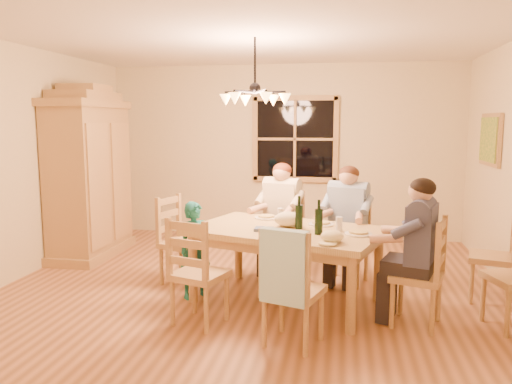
% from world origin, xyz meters
% --- Properties ---
extents(floor, '(5.50, 5.50, 0.00)m').
position_xyz_m(floor, '(0.00, 0.00, 0.00)').
color(floor, brown).
rests_on(floor, ground).
extents(ceiling, '(5.50, 5.00, 0.02)m').
position_xyz_m(ceiling, '(0.00, 0.00, 2.70)').
color(ceiling, white).
rests_on(ceiling, wall_back).
extents(wall_back, '(5.50, 0.02, 2.70)m').
position_xyz_m(wall_back, '(0.00, 2.50, 1.35)').
color(wall_back, beige).
rests_on(wall_back, floor).
extents(wall_left, '(0.02, 5.00, 2.70)m').
position_xyz_m(wall_left, '(-2.75, 0.00, 1.35)').
color(wall_left, beige).
rests_on(wall_left, floor).
extents(window, '(1.30, 0.06, 1.30)m').
position_xyz_m(window, '(0.20, 2.47, 1.55)').
color(window, black).
rests_on(window, wall_back).
extents(painting, '(0.06, 0.78, 0.64)m').
position_xyz_m(painting, '(2.71, 1.20, 1.60)').
color(painting, '#9B7343').
rests_on(painting, wall_right).
extents(chandelier, '(0.77, 0.68, 0.71)m').
position_xyz_m(chandelier, '(-0.00, 0.00, 2.08)').
color(chandelier, black).
rests_on(chandelier, ceiling).
extents(armoire, '(0.66, 1.40, 2.30)m').
position_xyz_m(armoire, '(-2.42, 0.88, 1.06)').
color(armoire, '#9B7343').
rests_on(armoire, floor).
extents(dining_table, '(2.10, 1.64, 0.76)m').
position_xyz_m(dining_table, '(0.40, -0.46, 0.66)').
color(dining_table, '#A6874A').
rests_on(dining_table, floor).
extents(chair_far_left, '(0.55, 0.54, 0.99)m').
position_xyz_m(chair_far_left, '(0.23, 0.51, 0.30)').
color(chair_far_left, '#A48148').
rests_on(chair_far_left, floor).
extents(chair_far_right, '(0.55, 0.54, 0.99)m').
position_xyz_m(chair_far_right, '(1.01, 0.26, 0.30)').
color(chair_far_right, '#A48148').
rests_on(chair_far_right, floor).
extents(chair_near_left, '(0.55, 0.54, 0.99)m').
position_xyz_m(chair_near_left, '(-0.30, -1.14, 0.30)').
color(chair_near_left, '#A48148').
rests_on(chair_near_left, floor).
extents(chair_near_right, '(0.55, 0.54, 0.99)m').
position_xyz_m(chair_near_right, '(0.57, -1.43, 0.30)').
color(chair_near_right, '#A48148').
rests_on(chair_near_right, floor).
extents(chair_end_left, '(0.54, 0.55, 0.99)m').
position_xyz_m(chair_end_left, '(-0.81, -0.07, 0.30)').
color(chair_end_left, '#A48148').
rests_on(chair_end_left, floor).
extents(chair_end_right, '(0.54, 0.55, 0.99)m').
position_xyz_m(chair_end_right, '(1.62, -0.85, 0.30)').
color(chair_end_right, '#A48148').
rests_on(chair_end_right, floor).
extents(adult_woman, '(0.49, 0.52, 0.87)m').
position_xyz_m(adult_woman, '(0.23, 0.51, 0.84)').
color(adult_woman, beige).
rests_on(adult_woman, floor).
extents(adult_plaid_man, '(0.49, 0.52, 0.87)m').
position_xyz_m(adult_plaid_man, '(1.01, 0.26, 0.84)').
color(adult_plaid_man, '#365C94').
rests_on(adult_plaid_man, floor).
extents(adult_slate_man, '(0.52, 0.49, 0.87)m').
position_xyz_m(adult_slate_man, '(1.62, -0.85, 0.84)').
color(adult_slate_man, '#3E4363').
rests_on(adult_slate_man, floor).
extents(towel, '(0.39, 0.21, 0.58)m').
position_xyz_m(towel, '(0.51, -1.61, 0.70)').
color(towel, '#9FCCD7').
rests_on(towel, chair_near_right).
extents(wine_bottle_a, '(0.08, 0.08, 0.33)m').
position_xyz_m(wine_bottle_a, '(0.53, -0.46, 0.93)').
color(wine_bottle_a, black).
rests_on(wine_bottle_a, dining_table).
extents(wine_bottle_b, '(0.08, 0.08, 0.33)m').
position_xyz_m(wine_bottle_b, '(0.73, -0.68, 0.93)').
color(wine_bottle_b, black).
rests_on(wine_bottle_b, dining_table).
extents(plate_woman, '(0.26, 0.26, 0.02)m').
position_xyz_m(plate_woman, '(0.13, 0.00, 0.77)').
color(plate_woman, white).
rests_on(plate_woman, dining_table).
extents(plate_plaid, '(0.26, 0.26, 0.02)m').
position_xyz_m(plate_plaid, '(0.73, -0.25, 0.77)').
color(plate_plaid, white).
rests_on(plate_plaid, dining_table).
extents(plate_slate, '(0.26, 0.26, 0.02)m').
position_xyz_m(plate_slate, '(1.10, -0.64, 0.77)').
color(plate_slate, white).
rests_on(plate_slate, dining_table).
extents(wine_glass_a, '(0.06, 0.06, 0.14)m').
position_xyz_m(wine_glass_a, '(0.29, -0.10, 0.83)').
color(wine_glass_a, silver).
rests_on(wine_glass_a, dining_table).
extents(wine_glass_b, '(0.06, 0.06, 0.14)m').
position_xyz_m(wine_glass_b, '(0.92, -0.50, 0.83)').
color(wine_glass_b, silver).
rests_on(wine_glass_b, dining_table).
extents(cap, '(0.20, 0.20, 0.11)m').
position_xyz_m(cap, '(0.86, -0.98, 0.82)').
color(cap, beige).
rests_on(cap, dining_table).
extents(napkin, '(0.21, 0.19, 0.03)m').
position_xyz_m(napkin, '(0.20, -0.61, 0.78)').
color(napkin, '#475A83').
rests_on(napkin, dining_table).
extents(cloth_bundle, '(0.28, 0.22, 0.15)m').
position_xyz_m(cloth_bundle, '(0.41, -0.38, 0.84)').
color(cloth_bundle, '#BFB68A').
rests_on(cloth_bundle, dining_table).
extents(child, '(0.43, 0.43, 1.01)m').
position_xyz_m(child, '(-0.54, -0.50, 0.50)').
color(child, '#176A6B').
rests_on(child, floor).
extents(chair_spare_back, '(0.52, 0.53, 0.99)m').
position_xyz_m(chair_spare_back, '(2.45, -0.08, 0.30)').
color(chair_spare_back, '#A48148').
rests_on(chair_spare_back, floor).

